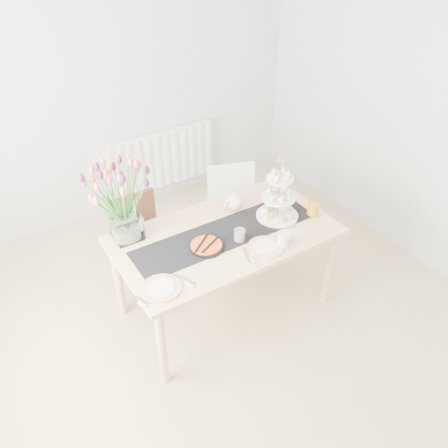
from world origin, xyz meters
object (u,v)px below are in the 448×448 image
tulip_vase (121,191)px  radiator (162,160)px  plate_left (161,288)px  dining_table (225,242)px  cream_jug (284,185)px  cake_stand (278,203)px  tart_tin (206,246)px  chair_white (234,206)px  mug_grey (240,235)px  mug_orange (313,209)px  mug_white (284,239)px  teapot (235,202)px  plate_right (265,247)px  chair_brown (141,235)px

tulip_vase → radiator: bearing=56.6°
tulip_vase → plate_left: bearing=-92.7°
dining_table → cream_jug: (0.73, 0.25, 0.12)m
dining_table → cake_stand: size_ratio=3.42×
tart_tin → chair_white: bearing=45.1°
tulip_vase → cream_jug: tulip_vase is taller
tart_tin → mug_grey: size_ratio=2.65×
cream_jug → mug_orange: bearing=-93.5°
tart_tin → dining_table: bearing=18.3°
tulip_vase → dining_table: bearing=-28.9°
mug_white → mug_orange: (0.42, 0.18, -0.00)m
tulip_vase → plate_left: (-0.03, -0.61, -0.39)m
tulip_vase → cake_stand: (1.06, -0.37, -0.26)m
radiator → teapot: teapot is taller
cream_jug → plate_left: cream_jug is taller
tulip_vase → plate_left: size_ratio=2.79×
chair_white → tulip_vase: 1.29m
mug_grey → teapot: bearing=43.7°
radiator → cream_jug: size_ratio=13.45×
mug_white → plate_right: 0.14m
chair_brown → cake_stand: (0.84, -0.73, 0.43)m
tart_tin → teapot: bearing=34.5°
chair_brown → cream_jug: cream_jug is taller
mug_white → plate_left: 0.92m
chair_brown → plate_right: size_ratio=3.15×
tulip_vase → mug_white: size_ratio=6.49×
chair_brown → mug_grey: size_ratio=8.41×
radiator → mug_grey: 1.94m
cream_jug → tart_tin: cream_jug is taller
chair_white → mug_white: size_ratio=7.66×
chair_white → mug_white: bearing=-81.2°
chair_brown → cream_jug: size_ratio=8.81×
radiator → tart_tin: size_ratio=4.85×
chair_white → plate_left: size_ratio=3.29×
cake_stand → mug_grey: bearing=-167.8°
mug_grey → plate_right: (0.11, -0.17, -0.04)m
mug_grey → chair_white: bearing=41.2°
chair_white → plate_left: 1.43m
radiator → mug_orange: 1.98m
dining_table → plate_right: (0.15, -0.29, 0.08)m
mug_orange → plate_right: 0.56m
mug_white → radiator: bearing=98.6°
radiator → mug_grey: (-0.28, -1.89, 0.35)m
chair_brown → mug_white: mug_white is taller
chair_white → tart_tin: size_ratio=3.40×
chair_brown → plate_left: chair_brown is taller
tulip_vase → plate_left: tulip_vase is taller
mug_orange → cream_jug: bearing=18.2°
dining_table → cream_jug: size_ratio=17.94×
chair_brown → mug_orange: bearing=-39.3°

